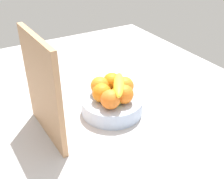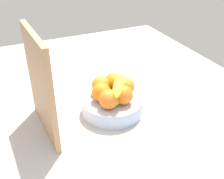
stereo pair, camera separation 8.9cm
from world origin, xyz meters
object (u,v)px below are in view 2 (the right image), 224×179
at_px(orange_front_right, 101,92).
at_px(banana_bunch, 119,91).
at_px(jar_lid, 118,80).
at_px(orange_center, 109,99).
at_px(orange_top_stack, 113,82).
at_px(orange_front_left, 101,85).
at_px(fruit_bowl, 112,105).
at_px(orange_back_right, 125,87).
at_px(cutting_board, 40,86).
at_px(orange_back_left, 123,95).

relative_size(orange_front_right, banana_bunch, 0.42).
bearing_deg(jar_lid, orange_center, 148.05).
distance_m(orange_center, orange_top_stack, 0.13).
relative_size(orange_front_left, banana_bunch, 0.42).
height_order(orange_center, orange_top_stack, same).
bearing_deg(fruit_bowl, orange_front_right, 84.47).
xyz_separation_m(orange_back_right, orange_top_stack, (0.05, 0.03, 0.00)).
bearing_deg(cutting_board, orange_back_left, -102.00).
relative_size(orange_center, jar_lid, 1.13).
xyz_separation_m(orange_back_left, orange_top_stack, (0.10, -0.01, 0.00)).
bearing_deg(cutting_board, orange_center, -105.56).
height_order(orange_front_right, cutting_board, cutting_board).
relative_size(orange_center, banana_bunch, 0.42).
bearing_deg(fruit_bowl, orange_center, 144.44).
bearing_deg(orange_back_left, banana_bunch, 13.92).
bearing_deg(orange_front_left, orange_top_stack, -85.70).
height_order(orange_back_left, orange_top_stack, same).
distance_m(orange_back_right, jar_lid, 0.23).
bearing_deg(fruit_bowl, orange_back_left, -151.24).
height_order(orange_top_stack, cutting_board, cutting_board).
height_order(orange_front_left, orange_back_left, same).
xyz_separation_m(orange_front_left, cutting_board, (-0.06, 0.23, 0.08)).
bearing_deg(orange_top_stack, orange_front_left, 94.30).
bearing_deg(orange_center, cutting_board, 77.60).
height_order(orange_front_left, orange_center, same).
distance_m(orange_back_right, orange_top_stack, 0.06).
xyz_separation_m(fruit_bowl, orange_center, (-0.05, 0.04, 0.07)).
xyz_separation_m(orange_front_right, banana_bunch, (-0.03, -0.06, 0.01)).
bearing_deg(jar_lid, orange_back_left, 158.29).
bearing_deg(banana_bunch, cutting_board, 85.89).
distance_m(orange_front_left, orange_back_left, 0.11).
bearing_deg(orange_front_left, orange_center, 172.12).
distance_m(fruit_bowl, orange_back_left, 0.08).
relative_size(orange_back_right, cutting_board, 0.20).
bearing_deg(orange_front_left, cutting_board, 103.27).
distance_m(orange_center, jar_lid, 0.32).
relative_size(fruit_bowl, orange_back_left, 3.29).
height_order(fruit_bowl, orange_front_right, orange_front_right).
bearing_deg(fruit_bowl, cutting_board, 90.34).
bearing_deg(orange_top_stack, banana_bunch, 170.18).
distance_m(orange_center, orange_back_left, 0.06).
relative_size(orange_back_left, jar_lid, 1.13).
relative_size(orange_front_right, cutting_board, 0.20).
xyz_separation_m(fruit_bowl, cutting_board, (-0.00, 0.26, 0.15)).
bearing_deg(orange_front_right, fruit_bowl, -95.53).
xyz_separation_m(orange_front_left, jar_lid, (0.16, -0.15, -0.09)).
xyz_separation_m(fruit_bowl, orange_top_stack, (0.06, -0.03, 0.07)).
height_order(orange_center, banana_bunch, banana_bunch).
height_order(fruit_bowl, banana_bunch, banana_bunch).
distance_m(orange_back_left, jar_lid, 0.29).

